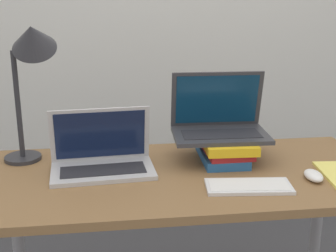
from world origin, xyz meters
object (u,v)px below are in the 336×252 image
(laptop_left, at_px, (102,158))
(laptop_on_books, at_px, (219,123))
(book_stack, at_px, (225,148))
(mouse, at_px, (314,176))
(desk_lamp, at_px, (31,54))
(wireless_keyboard, at_px, (249,186))

(laptop_left, relative_size, laptop_on_books, 1.04)
(book_stack, distance_m, mouse, 0.35)
(laptop_left, relative_size, mouse, 3.93)
(book_stack, height_order, laptop_on_books, laptop_on_books)
(laptop_on_books, relative_size, desk_lamp, 0.66)
(laptop_left, bearing_deg, book_stack, 6.13)
(book_stack, height_order, desk_lamp, desk_lamp)
(laptop_left, bearing_deg, wireless_keyboard, -24.58)
(laptop_left, distance_m, book_stack, 0.47)
(laptop_on_books, bearing_deg, mouse, -43.63)
(laptop_on_books, distance_m, mouse, 0.40)
(laptop_left, relative_size, wireless_keyboard, 1.29)
(laptop_left, xyz_separation_m, wireless_keyboard, (0.49, -0.22, -0.04))
(laptop_left, distance_m, laptop_on_books, 0.47)
(wireless_keyboard, relative_size, mouse, 3.05)
(book_stack, xyz_separation_m, wireless_keyboard, (0.02, -0.27, -0.04))
(laptop_left, distance_m, desk_lamp, 0.45)
(laptop_on_books, relative_size, wireless_keyboard, 1.24)
(mouse, bearing_deg, desk_lamp, 162.91)
(book_stack, bearing_deg, desk_lamp, 174.94)
(wireless_keyboard, distance_m, desk_lamp, 0.90)
(wireless_keyboard, xyz_separation_m, desk_lamp, (-0.73, 0.34, 0.41))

